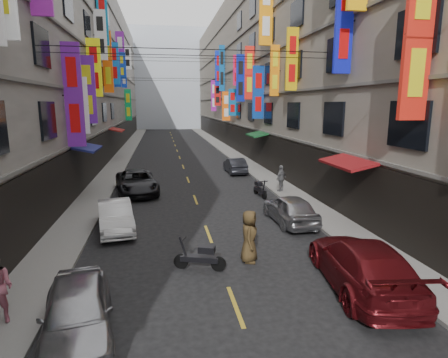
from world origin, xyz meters
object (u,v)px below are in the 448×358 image
object	(u,v)px
car_left_mid	(115,216)
car_right_far	(235,165)
car_right_near	(362,264)
scooter_crossing	(200,257)
pedestrian_crossing	(249,236)
car_right_mid	(290,209)
car_left_far	(137,182)
car_left_near	(77,312)
pedestrian_rfar	(281,178)
scooter_far_right	(260,189)

from	to	relation	value
car_left_mid	car_right_far	bearing A→B (deg)	48.73
car_left_mid	car_right_near	size ratio (longest dim) A/B	0.75
scooter_crossing	pedestrian_crossing	distance (m)	1.89
car_right_mid	car_left_far	bearing A→B (deg)	-46.91
car_right_far	car_left_near	bearing A→B (deg)	68.28
car_left_near	car_left_mid	distance (m)	7.91
car_right_far	car_right_mid	bearing A→B (deg)	89.19
car_left_near	pedestrian_crossing	size ratio (longest dim) A/B	2.11
car_left_far	pedestrian_crossing	world-z (taller)	pedestrian_crossing
car_left_far	car_right_near	xyz separation A→B (m)	(7.49, -13.82, 0.06)
scooter_crossing	car_left_far	xyz separation A→B (m)	(-2.78, 11.73, 0.27)
pedestrian_rfar	car_right_near	bearing A→B (deg)	43.84
car_right_far	car_left_far	bearing A→B (deg)	37.61
car_left_near	car_left_far	xyz separation A→B (m)	(0.51, 15.00, 0.03)
scooter_far_right	car_left_near	world-z (taller)	car_left_near
car_left_near	car_right_far	distance (m)	22.42
car_right_mid	pedestrian_crossing	size ratio (longest dim) A/B	2.14
car_right_near	pedestrian_crossing	bearing A→B (deg)	-32.82
pedestrian_rfar	car_left_near	bearing A→B (deg)	15.82
car_left_far	car_right_mid	bearing A→B (deg)	-52.97
car_left_mid	scooter_crossing	bearing A→B (deg)	-64.38
scooter_far_right	car_left_near	xyz separation A→B (m)	(-7.95, -12.93, 0.24)
car_left_far	car_right_far	xyz separation A→B (m)	(7.49, 5.94, -0.09)
car_left_near	car_left_far	distance (m)	15.01
scooter_crossing	pedestrian_rfar	world-z (taller)	pedestrian_rfar
pedestrian_crossing	pedestrian_rfar	bearing A→B (deg)	-7.25
car_right_mid	pedestrian_rfar	world-z (taller)	pedestrian_rfar
car_right_mid	pedestrian_rfar	bearing A→B (deg)	-106.62
scooter_far_right	pedestrian_crossing	xyz separation A→B (m)	(-2.88, -9.26, 0.50)
scooter_far_right	car_right_mid	distance (m)	5.28
scooter_crossing	car_left_near	world-z (taller)	car_left_near
car_left_near	car_right_mid	bearing A→B (deg)	34.38
car_left_near	pedestrian_rfar	size ratio (longest dim) A/B	2.41
car_left_mid	pedestrian_rfar	bearing A→B (deg)	21.27
car_left_near	scooter_crossing	bearing A→B (deg)	35.46
car_left_far	pedestrian_crossing	xyz separation A→B (m)	(4.56, -11.34, 0.23)
car_left_far	scooter_far_right	bearing A→B (deg)	-24.12
car_left_far	car_right_mid	world-z (taller)	car_left_far
car_left_mid	car_left_far	bearing A→B (deg)	76.15
pedestrian_rfar	car_left_far	bearing A→B (deg)	-48.03
scooter_crossing	pedestrian_rfar	xyz separation A→B (m)	(6.21, 10.35, 0.51)
pedestrian_crossing	scooter_crossing	bearing A→B (deg)	119.23
car_right_far	pedestrian_rfar	world-z (taller)	pedestrian_rfar
car_left_far	car_right_far	size ratio (longest dim) A/B	1.35
scooter_far_right	pedestrian_crossing	bearing A→B (deg)	64.98
car_right_near	car_right_mid	distance (m)	6.47
car_left_near	car_right_far	xyz separation A→B (m)	(8.00, 20.94, -0.06)
scooter_far_right	pedestrian_rfar	xyz separation A→B (m)	(1.56, 0.69, 0.51)
scooter_far_right	car_right_far	size ratio (longest dim) A/B	0.47
car_left_near	pedestrian_crossing	xyz separation A→B (m)	(5.07, 3.66, 0.26)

